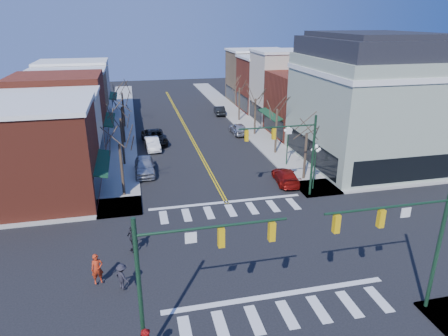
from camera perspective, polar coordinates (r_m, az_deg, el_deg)
ground at (r=27.27m, az=4.17°, el=-11.80°), size 160.00×160.00×0.00m
sidewalk_left at (r=44.40m, az=-14.45°, el=0.90°), size 3.50×70.00×0.15m
sidewalk_right at (r=47.09m, az=7.29°, el=2.54°), size 3.50×70.00×0.15m
bldg_left_brick_a at (r=36.29m, az=-25.82°, el=1.55°), size 10.00×8.50×8.00m
bldg_left_stucco_a at (r=43.64m, az=-23.78°, el=4.50°), size 10.00×7.00×7.50m
bldg_left_brick_b at (r=51.19m, az=-22.40°, el=7.47°), size 10.00×9.00×8.50m
bldg_left_tan at (r=59.25m, az=-21.23°, el=8.90°), size 10.00×7.50×7.80m
bldg_left_stucco_b at (r=66.78m, az=-20.44°, el=10.38°), size 10.00×8.00×8.20m
bldg_right_brick_a at (r=53.78m, az=12.23°, el=8.86°), size 10.00×8.50×8.00m
bldg_right_stucco at (r=60.59m, az=9.22°, el=11.32°), size 10.00×7.00×10.00m
bldg_right_brick_b at (r=67.63m, az=6.79°, el=11.75°), size 10.00×8.00×8.50m
bldg_right_tan at (r=75.09m, az=4.73°, el=12.90°), size 10.00×8.00×9.00m
victorian_corner at (r=44.08m, az=19.82°, el=9.09°), size 12.25×14.25×13.30m
traffic_mast_near_left at (r=17.64m, az=-6.02°, el=-13.66°), size 6.60×0.28×7.20m
traffic_mast_near_right at (r=21.62m, az=24.93°, el=-8.73°), size 6.60×0.28×7.20m
traffic_mast_far_right at (r=33.41m, az=9.81°, el=3.13°), size 6.60×0.28×7.20m
lamppost_corner at (r=35.96m, az=12.89°, el=1.24°), size 0.36×0.36×4.33m
lamppost_midblock at (r=41.60m, az=9.10°, el=4.16°), size 0.36×0.36×4.33m
tree_left_a at (r=35.14m, az=-14.36°, el=-0.37°), size 0.24×0.24×4.76m
tree_left_b at (r=42.68m, az=-14.29°, el=3.58°), size 0.24×0.24×5.04m
tree_left_c at (r=50.46m, az=-14.20°, el=5.91°), size 0.24×0.24×4.55m
tree_left_d at (r=58.21m, az=-14.17°, el=8.02°), size 0.24×0.24×4.90m
tree_right_a at (r=38.38m, az=11.51°, el=1.56°), size 0.24×0.24×4.62m
tree_right_b at (r=45.35m, az=7.45°, el=5.15°), size 0.24×0.24×5.18m
tree_right_c at (r=52.72m, az=4.45°, el=7.26°), size 0.24×0.24×4.83m
tree_right_d at (r=60.20m, az=2.18°, el=9.07°), size 0.24×0.24×4.97m
car_left_near at (r=40.33m, az=-11.28°, el=0.29°), size 1.99×4.88×1.66m
car_left_mid at (r=47.75m, az=-10.18°, el=3.43°), size 1.77×4.37×1.41m
car_left_far at (r=49.99m, az=-9.93°, el=4.36°), size 3.11×6.01×1.62m
car_right_near at (r=37.87m, az=8.80°, el=-1.17°), size 2.39×4.81×1.34m
car_right_mid at (r=53.38m, az=2.07°, el=5.64°), size 1.82×4.46×1.51m
car_right_far at (r=64.48m, az=-0.65°, el=8.24°), size 1.80×4.30×1.38m
pedestrian_red_a at (r=24.77m, az=-17.67°, el=-13.57°), size 0.77×0.61×1.87m
pedestrian_dark_a at (r=27.22m, az=-12.94°, el=-9.79°), size 0.98×1.13×1.82m
pedestrian_dark_b at (r=24.01m, az=-14.36°, el=-14.78°), size 1.12×1.17×1.59m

